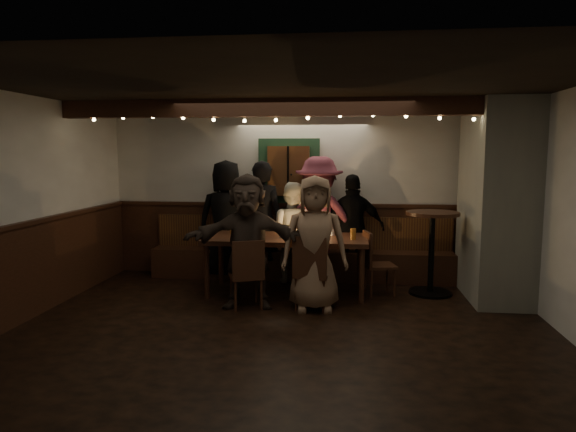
# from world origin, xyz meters

# --- Properties ---
(room) EXTENTS (6.02, 5.01, 2.62)m
(room) POSITION_xyz_m (1.07, 1.42, 1.07)
(room) COLOR black
(room) RESTS_ON ground
(dining_table) EXTENTS (2.21, 0.95, 0.96)m
(dining_table) POSITION_xyz_m (-0.12, 1.40, 0.72)
(dining_table) COLOR black
(dining_table) RESTS_ON ground
(chair_near_left) EXTENTS (0.51, 0.51, 0.88)m
(chair_near_left) POSITION_xyz_m (-0.51, 0.59, 0.49)
(chair_near_left) COLOR black
(chair_near_left) RESTS_ON ground
(chair_near_right) EXTENTS (0.49, 0.49, 0.93)m
(chair_near_right) POSITION_xyz_m (0.28, 0.66, 0.53)
(chair_near_right) COLOR black
(chair_near_right) RESTS_ON ground
(chair_end) EXTENTS (0.47, 0.47, 0.87)m
(chair_end) POSITION_xyz_m (1.07, 1.44, 0.49)
(chair_end) COLOR black
(chair_end) RESTS_ON ground
(high_top) EXTENTS (0.71, 0.71, 1.14)m
(high_top) POSITION_xyz_m (1.86, 1.58, 0.72)
(high_top) COLOR black
(high_top) RESTS_ON ground
(person_a) EXTENTS (0.94, 0.66, 1.82)m
(person_a) POSITION_xyz_m (-1.13, 2.17, 0.91)
(person_a) COLOR black
(person_a) RESTS_ON ground
(person_b) EXTENTS (0.71, 0.51, 1.82)m
(person_b) POSITION_xyz_m (-0.58, 2.14, 0.91)
(person_b) COLOR black
(person_b) RESTS_ON ground
(person_c) EXTENTS (0.84, 0.73, 1.50)m
(person_c) POSITION_xyz_m (-0.12, 2.04, 0.75)
(person_c) COLOR beige
(person_c) RESTS_ON ground
(person_d) EXTENTS (1.24, 0.75, 1.88)m
(person_d) POSITION_xyz_m (0.29, 2.14, 0.94)
(person_d) COLOR #592333
(person_d) RESTS_ON ground
(person_e) EXTENTS (1.00, 0.55, 1.62)m
(person_e) POSITION_xyz_m (0.80, 2.17, 0.81)
(person_e) COLOR black
(person_e) RESTS_ON ground
(person_f) EXTENTS (1.59, 0.61, 1.68)m
(person_f) POSITION_xyz_m (-0.53, 0.72, 0.84)
(person_f) COLOR #332721
(person_f) RESTS_ON ground
(person_g) EXTENTS (0.87, 0.63, 1.66)m
(person_g) POSITION_xyz_m (0.31, 0.69, 0.83)
(person_g) COLOR #8C6B52
(person_g) RESTS_ON ground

